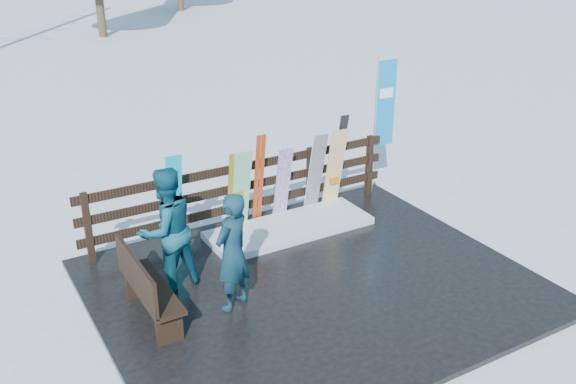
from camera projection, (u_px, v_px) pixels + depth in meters
ground at (314, 288)px, 9.26m from camera, size 700.00×700.00×0.00m
deck at (314, 285)px, 9.25m from camera, size 6.00×5.00×0.08m
fence at (244, 189)px, 10.71m from camera, size 5.60×0.10×1.15m
snow_patch at (289, 228)px, 10.72m from camera, size 2.78×1.00×0.12m
bench at (146, 286)px, 8.19m from camera, size 0.41×1.50×0.97m
snowboard_0 at (174, 202)px, 9.88m from camera, size 0.26×0.28×1.60m
snowboard_1 at (241, 191)px, 10.43m from camera, size 0.31×0.32×1.46m
snowboard_2 at (236, 193)px, 10.39m from camera, size 0.28×0.28×1.46m
snowboard_3 at (283, 185)px, 10.81m from camera, size 0.26×0.30×1.37m
snowboard_4 at (315, 174)px, 11.09m from camera, size 0.28×0.35×1.50m
snowboard_5 at (334, 169)px, 11.27m from camera, size 0.32×0.32×1.52m
ski_pair_a at (259, 180)px, 10.62m from camera, size 0.16×0.27×1.65m
ski_pair_b at (338, 160)px, 11.33m from camera, size 0.17×0.36×1.75m
rental_flag at (383, 109)px, 11.71m from camera, size 0.45×0.04×2.60m
person_front at (232, 252)px, 8.37m from camera, size 0.72×0.62×1.65m
person_back at (167, 230)px, 8.79m from camera, size 1.01×0.87×1.80m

